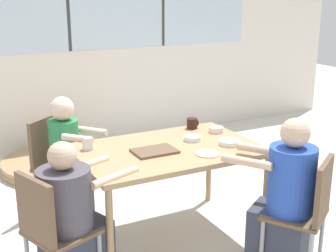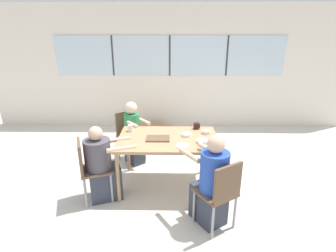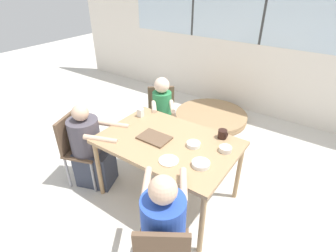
{
  "view_description": "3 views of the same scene",
  "coord_description": "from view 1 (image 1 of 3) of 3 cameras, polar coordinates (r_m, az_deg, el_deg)",
  "views": [
    {
      "loc": [
        -1.62,
        -3.12,
        1.99
      ],
      "look_at": [
        0.0,
        0.0,
        0.96
      ],
      "focal_mm": 50.0,
      "sensor_mm": 36.0,
      "label": 1
    },
    {
      "loc": [
        0.05,
        -3.46,
        2.22
      ],
      "look_at": [
        0.0,
        0.0,
        0.96
      ],
      "focal_mm": 28.0,
      "sensor_mm": 36.0,
      "label": 2
    },
    {
      "loc": [
        1.3,
        -1.86,
        2.31
      ],
      "look_at": [
        0.0,
        0.0,
        0.96
      ],
      "focal_mm": 28.0,
      "sensor_mm": 36.0,
      "label": 3
    }
  ],
  "objects": [
    {
      "name": "chair_for_man_teal_shirt",
      "position": [
        4.34,
        -13.84,
        -3.72
      ],
      "size": [
        0.56,
        0.56,
        0.89
      ],
      "rotation": [
        0.0,
        0.0,
        -2.45
      ],
      "color": "brown",
      "rests_on": "ground_plane"
    },
    {
      "name": "person_woman_green_shirt",
      "position": [
        3.48,
        14.0,
        -9.21
      ],
      "size": [
        0.6,
        0.68,
        1.16
      ],
      "rotation": [
        0.0,
        0.0,
        0.58
      ],
      "color": "#333847",
      "rests_on": "ground_plane"
    },
    {
      "name": "food_tray_dark",
      "position": [
        3.61,
        -1.65,
        -3.07
      ],
      "size": [
        0.33,
        0.23,
        0.02
      ],
      "color": "brown",
      "rests_on": "dining_table"
    },
    {
      "name": "folded_table_stack",
      "position": [
        5.55,
        -13.26,
        -4.43
      ],
      "size": [
        1.26,
        1.26,
        0.12
      ],
      "color": "tan",
      "rests_on": "ground_plane"
    },
    {
      "name": "chair_for_man_blue_shirt",
      "position": [
        3.15,
        -14.27,
        -11.7
      ],
      "size": [
        0.51,
        0.51,
        0.89
      ],
      "rotation": [
        0.0,
        0.0,
        -1.22
      ],
      "color": "brown",
      "rests_on": "ground_plane"
    },
    {
      "name": "bowl_white_shallow",
      "position": [
        4.13,
        5.89,
        -0.45
      ],
      "size": [
        0.13,
        0.13,
        0.05
      ],
      "color": "silver",
      "rests_on": "dining_table"
    },
    {
      "name": "bowl_fruit",
      "position": [
        3.89,
        3.01,
        -1.5
      ],
      "size": [
        0.14,
        0.14,
        0.04
      ],
      "color": "white",
      "rests_on": "dining_table"
    },
    {
      "name": "wall_back_with_windows",
      "position": [
        6.07,
        -12.02,
        10.6
      ],
      "size": [
        8.4,
        0.08,
        2.8
      ],
      "color": "silver",
      "rests_on": "ground_plane"
    },
    {
      "name": "plate_tortillas",
      "position": [
        3.59,
        4.84,
        -3.37
      ],
      "size": [
        0.19,
        0.19,
        0.01
      ],
      "color": "beige",
      "rests_on": "dining_table"
    },
    {
      "name": "bowl_cereal",
      "position": [
        3.82,
        7.5,
        -1.99
      ],
      "size": [
        0.17,
        0.17,
        0.04
      ],
      "color": "white",
      "rests_on": "dining_table"
    },
    {
      "name": "person_man_teal_shirt",
      "position": [
        4.25,
        -12.06,
        -4.28
      ],
      "size": [
        0.5,
        0.53,
        1.1
      ],
      "rotation": [
        0.0,
        0.0,
        -2.45
      ],
      "color": "#333847",
      "rests_on": "ground_plane"
    },
    {
      "name": "ground_plane",
      "position": [
        4.04,
        -0.0,
        -13.15
      ],
      "size": [
        16.0,
        16.0,
        0.0
      ],
      "primitive_type": "plane",
      "color": "beige"
    },
    {
      "name": "chair_for_woman_green_shirt",
      "position": [
        3.44,
        16.74,
        -9.4
      ],
      "size": [
        0.55,
        0.55,
        0.89
      ],
      "rotation": [
        0.0,
        0.0,
        0.58
      ],
      "color": "brown",
      "rests_on": "ground_plane"
    },
    {
      "name": "coffee_mug",
      "position": [
        4.22,
        2.98,
        0.32
      ],
      "size": [
        0.1,
        0.1,
        0.09
      ],
      "color": "black",
      "rests_on": "dining_table"
    },
    {
      "name": "person_man_blue_shirt",
      "position": [
        3.26,
        -11.61,
        -11.77
      ],
      "size": [
        0.71,
        0.54,
        1.07
      ],
      "rotation": [
        0.0,
        0.0,
        -1.22
      ],
      "color": "#333847",
      "rests_on": "ground_plane"
    },
    {
      "name": "milk_carton_small",
      "position": [
        3.71,
        -9.78,
        -2.12
      ],
      "size": [
        0.06,
        0.06,
        0.1
      ],
      "color": "silver",
      "rests_on": "dining_table"
    },
    {
      "name": "dining_table",
      "position": [
        3.74,
        -0.0,
        -3.62
      ],
      "size": [
        1.43,
        0.95,
        0.78
      ],
      "color": "tan",
      "rests_on": "ground_plane"
    }
  ]
}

